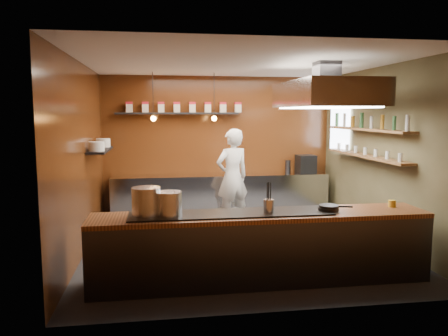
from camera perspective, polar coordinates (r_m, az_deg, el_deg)
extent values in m
plane|color=black|center=(7.45, 1.97, -10.04)|extent=(5.00, 5.00, 0.00)
plane|color=#3B190A|center=(9.62, -0.69, 2.98)|extent=(5.00, 0.00, 5.00)
plane|color=#3B190A|center=(7.14, -18.13, 1.15)|extent=(0.00, 5.00, 5.00)
plane|color=#484429|center=(8.00, 19.93, 1.69)|extent=(0.00, 5.00, 5.00)
plane|color=silver|center=(7.16, 2.08, 13.54)|extent=(5.00, 5.00, 0.00)
plane|color=white|center=(9.48, 14.88, 5.10)|extent=(0.00, 1.00, 1.00)
cube|color=silver|center=(9.43, -0.41, -3.55)|extent=(4.60, 0.65, 0.90)
cube|color=#38383D|center=(5.83, 4.89, -10.58)|extent=(4.40, 0.70, 0.86)
cube|color=brown|center=(5.71, 4.93, -6.18)|extent=(4.40, 0.72, 0.06)
cube|color=black|center=(5.62, 0.95, -5.95)|extent=(2.60, 0.55, 0.02)
cube|color=black|center=(9.37, -6.09, 7.11)|extent=(2.60, 0.26, 0.04)
cube|color=black|center=(8.09, -15.85, 2.26)|extent=(0.30, 1.40, 0.04)
cube|color=#8D5F38|center=(8.16, 18.07, 4.82)|extent=(0.26, 2.80, 0.04)
cube|color=#8D5F38|center=(8.19, 17.94, 1.54)|extent=(0.26, 2.80, 0.04)
cube|color=#38383D|center=(7.12, 13.26, 12.18)|extent=(0.35, 0.35, 0.30)
cube|color=silver|center=(7.10, 13.18, 9.37)|extent=(1.20, 2.00, 0.40)
cube|color=white|center=(7.09, 13.13, 7.67)|extent=(1.00, 1.80, 0.02)
cylinder|color=black|center=(8.71, -9.26, 9.36)|extent=(0.01, 0.01, 0.90)
sphere|color=orange|center=(8.70, -9.20, 6.40)|extent=(0.10, 0.10, 0.10)
cylinder|color=black|center=(8.78, -1.30, 9.43)|extent=(0.01, 0.01, 0.90)
sphere|color=orange|center=(8.77, -1.29, 6.49)|extent=(0.10, 0.10, 0.10)
cube|color=#BFB19E|center=(9.38, -12.26, 7.63)|extent=(0.13, 0.13, 0.17)
cube|color=#AA1522|center=(9.38, -12.28, 8.30)|extent=(0.13, 0.13, 0.05)
cube|color=#BFB19E|center=(9.37, -10.24, 7.68)|extent=(0.13, 0.13, 0.17)
cube|color=#AA1522|center=(9.37, -10.25, 8.35)|extent=(0.14, 0.13, 0.05)
cube|color=#BFB19E|center=(9.36, -8.21, 7.72)|extent=(0.13, 0.13, 0.17)
cube|color=#AA1522|center=(9.36, -8.22, 8.39)|extent=(0.13, 0.13, 0.05)
cube|color=#BFB19E|center=(9.37, -6.18, 7.75)|extent=(0.13, 0.13, 0.17)
cube|color=#AA1522|center=(9.37, -6.19, 8.42)|extent=(0.14, 0.13, 0.05)
cube|color=#BFB19E|center=(9.39, -4.16, 7.77)|extent=(0.13, 0.13, 0.17)
cube|color=#AA1522|center=(9.39, -4.17, 8.44)|extent=(0.14, 0.13, 0.05)
cube|color=#BFB19E|center=(9.42, -2.15, 7.78)|extent=(0.13, 0.13, 0.17)
cube|color=#AA1522|center=(9.42, -2.15, 8.45)|extent=(0.14, 0.13, 0.05)
cube|color=#BFB19E|center=(9.46, -0.15, 7.79)|extent=(0.13, 0.13, 0.17)
cube|color=#AA1522|center=(9.46, -0.15, 8.45)|extent=(0.14, 0.13, 0.05)
cube|color=#BFB19E|center=(9.51, 1.82, 7.78)|extent=(0.13, 0.13, 0.17)
cube|color=#AA1522|center=(9.52, 1.83, 8.44)|extent=(0.14, 0.13, 0.05)
cylinder|color=silver|center=(7.64, -16.30, 2.72)|extent=(0.26, 0.26, 0.16)
cylinder|color=silver|center=(8.53, -15.49, 3.19)|extent=(0.26, 0.26, 0.16)
cylinder|color=silver|center=(7.02, 22.86, 5.43)|extent=(0.06, 0.06, 0.24)
cylinder|color=#2D5933|center=(7.34, 21.35, 5.55)|extent=(0.06, 0.06, 0.24)
cylinder|color=#8C601E|center=(7.66, 19.97, 5.66)|extent=(0.06, 0.06, 0.24)
cylinder|color=silver|center=(7.99, 18.70, 5.76)|extent=(0.06, 0.06, 0.24)
cylinder|color=#2D5933|center=(8.33, 17.54, 5.85)|extent=(0.06, 0.06, 0.24)
cylinder|color=#8C601E|center=(8.66, 16.46, 5.93)|extent=(0.06, 0.06, 0.24)
cylinder|color=silver|center=(9.00, 15.46, 6.00)|extent=(0.06, 0.06, 0.24)
cylinder|color=#2D5933|center=(9.34, 14.54, 6.06)|extent=(0.06, 0.06, 0.24)
cylinder|color=silver|center=(7.18, 22.03, 1.29)|extent=(0.07, 0.07, 0.13)
cylinder|color=silver|center=(7.51, 20.56, 1.60)|extent=(0.07, 0.07, 0.13)
cylinder|color=silver|center=(7.84, 19.20, 1.87)|extent=(0.07, 0.07, 0.13)
cylinder|color=silver|center=(8.18, 17.96, 2.13)|extent=(0.07, 0.07, 0.13)
cylinder|color=silver|center=(8.53, 16.82, 2.36)|extent=(0.07, 0.07, 0.13)
cylinder|color=silver|center=(8.88, 15.77, 2.58)|extent=(0.07, 0.07, 0.13)
cylinder|color=silver|center=(9.23, 14.80, 2.78)|extent=(0.07, 0.07, 0.13)
cylinder|color=#B4B6BB|center=(5.53, -10.10, -4.32)|extent=(0.42, 0.42, 0.35)
cylinder|color=silver|center=(5.48, -7.20, -4.64)|extent=(0.42, 0.42, 0.30)
cylinder|color=silver|center=(5.63, 5.86, -4.96)|extent=(0.18, 0.18, 0.17)
cylinder|color=black|center=(5.92, 13.50, -5.21)|extent=(0.27, 0.27, 0.03)
cylinder|color=black|center=(5.91, 13.51, -4.88)|extent=(0.25, 0.25, 0.03)
cylinder|color=black|center=(5.94, 15.60, -4.89)|extent=(0.18, 0.07, 0.02)
cylinder|color=gold|center=(6.46, 21.09, -4.37)|extent=(0.13, 0.13, 0.09)
cube|color=black|center=(9.85, 10.63, 0.56)|extent=(0.41, 0.39, 0.38)
imported|color=white|center=(8.63, 1.10, -1.17)|extent=(0.81, 0.66, 1.90)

